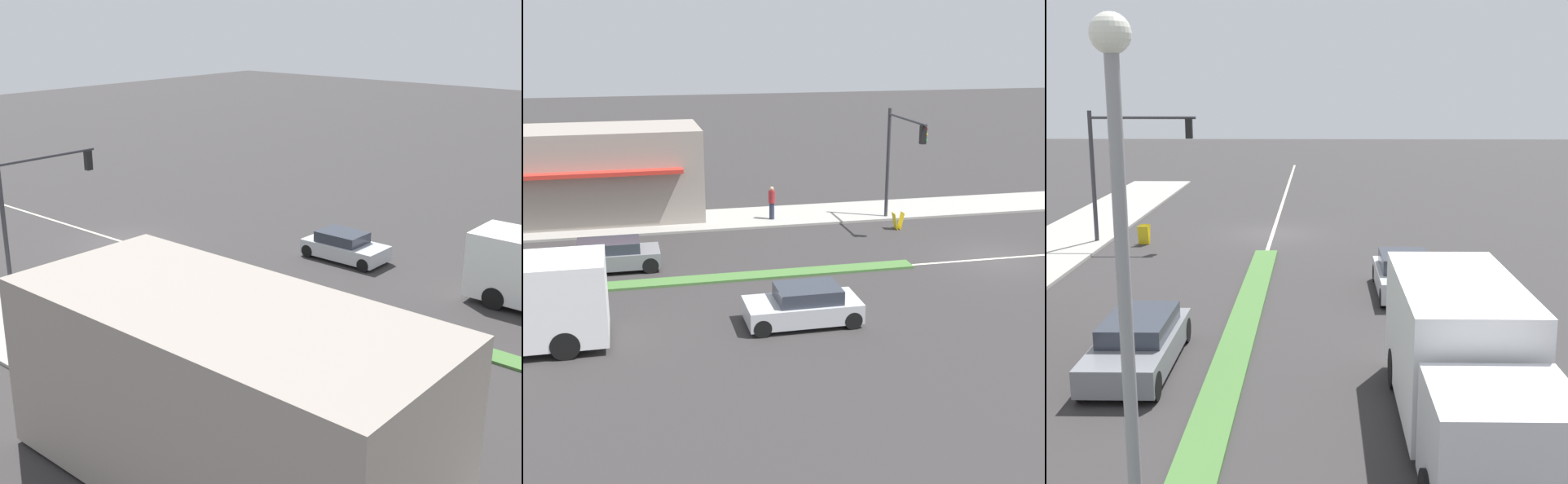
{
  "view_description": "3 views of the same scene",
  "coord_description": "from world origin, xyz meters",
  "views": [
    {
      "loc": [
        21.78,
        27.59,
        11.23
      ],
      "look_at": [
        -0.01,
        9.06,
        1.9
      ],
      "focal_mm": 50.0,
      "sensor_mm": 36.0,
      "label": 1
    },
    {
      "loc": [
        -27.08,
        15.64,
        9.7
      ],
      "look_at": [
        -0.32,
        9.51,
        1.48
      ],
      "focal_mm": 50.0,
      "sensor_mm": 36.0,
      "label": 2
    },
    {
      "loc": [
        -2.18,
        33.11,
        6.71
      ],
      "look_at": [
        -1.8,
        10.76,
        1.91
      ],
      "focal_mm": 50.0,
      "sensor_mm": 36.0,
      "label": 3
    }
  ],
  "objects": [
    {
      "name": "ground_plane",
      "position": [
        0.0,
        18.0,
        0.0
      ],
      "size": [
        160.0,
        160.0,
        0.0
      ],
      "primitive_type": "plane",
      "color": "#333030"
    },
    {
      "name": "delivery_truck",
      "position": [
        -5.0,
        19.75,
        1.47
      ],
      "size": [
        2.44,
        7.5,
        2.87
      ],
      "color": "silver",
      "rests_on": "ground"
    },
    {
      "name": "lane_marking_center",
      "position": [
        0.0,
        0.0,
        0.0
      ],
      "size": [
        0.16,
        60.0,
        0.01
      ],
      "primitive_type": "cube",
      "color": "beige",
      "rests_on": "ground"
    },
    {
      "name": "street_lamp",
      "position": [
        0.0,
        25.33,
        4.78
      ],
      "size": [
        0.44,
        0.44,
        7.37
      ],
      "color": "gray",
      "rests_on": "median_strip"
    },
    {
      "name": "traffic_signal_main",
      "position": [
        6.12,
        2.25,
        3.9
      ],
      "size": [
        4.59,
        0.34,
        5.6
      ],
      "color": "#333338",
      "rests_on": "sidewalk_right"
    },
    {
      "name": "sedan_silver",
      "position": [
        -5.0,
        9.91,
        0.63
      ],
      "size": [
        1.88,
        3.86,
        1.31
      ],
      "color": "#B7BABF",
      "rests_on": "ground"
    },
    {
      "name": "suv_grey",
      "position": [
        2.2,
        16.5,
        0.62
      ],
      "size": [
        1.8,
        4.57,
        1.26
      ],
      "color": "slate",
      "rests_on": "ground"
    },
    {
      "name": "warning_aframe_sign",
      "position": [
        5.43,
        2.43,
        0.43
      ],
      "size": [
        0.45,
        0.53,
        0.84
      ],
      "color": "yellow",
      "rests_on": "ground"
    }
  ]
}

